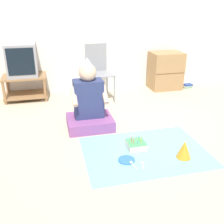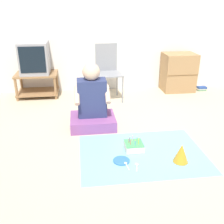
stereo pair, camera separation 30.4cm
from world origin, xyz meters
The scene contains 14 objects.
ground_plane centered at (0.00, 0.00, 0.00)m, with size 16.00×16.00×0.00m, color beige.
wall_back centered at (0.00, 2.22, 1.27)m, with size 6.40×0.06×2.55m.
tv_stand centered at (-1.47, 1.94, 0.25)m, with size 0.70×0.49×0.41m.
tv centered at (-1.47, 1.94, 0.67)m, with size 0.47×0.48×0.52m.
folding_chair centered at (-0.27, 1.67, 0.52)m, with size 0.45×0.47×0.91m.
cardboard_box_stack centered at (1.07, 1.93, 0.35)m, with size 0.57×0.45×0.69m.
book_pile centered at (1.53, 1.88, 0.03)m, with size 0.19×0.14×0.07m.
person_seated centered at (-0.60, 0.61, 0.30)m, with size 0.58×0.49×0.91m.
party_cloth centered at (-0.11, -0.18, 0.00)m, with size 1.35×0.98×0.01m.
birthday_cake centered at (-0.18, -0.09, 0.05)m, with size 0.20×0.20×0.15m.
party_hat_blue centered at (0.25, -0.39, 0.10)m, with size 0.15×0.15×0.20m.
paper_plate centered at (-0.36, -0.30, 0.01)m, with size 0.17×0.17×0.01m.
plastic_spoon_near centered at (-0.32, -0.37, 0.01)m, with size 0.04×0.15×0.01m.
plastic_spoon_far centered at (-0.22, -0.40, 0.01)m, with size 0.05×0.14×0.01m.
Camera 2 is at (-0.76, -2.58, 1.52)m, focal length 42.00 mm.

